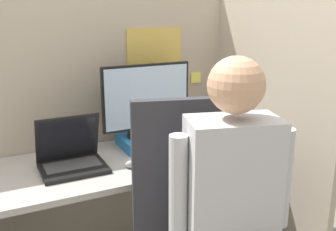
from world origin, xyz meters
name	(u,v)px	position (x,y,z in m)	size (l,w,h in m)	color
cubicle_panel_back	(108,126)	(0.00, 0.62, 0.79)	(1.99, 0.05, 1.56)	tan
cubicle_panel_right	(254,127)	(0.77, 0.24, 0.78)	(0.04, 1.22, 1.56)	tan
desk	(129,187)	(0.00, 0.30, 0.53)	(1.49, 0.60, 0.70)	#9E9993
paper_box	(147,141)	(0.17, 0.43, 0.73)	(0.31, 0.24, 0.06)	#236BAD
monitor	(147,101)	(0.17, 0.43, 0.96)	(0.51, 0.23, 0.40)	black
laptop	(72,158)	(-0.29, 0.30, 0.75)	(0.31, 0.25, 0.26)	black
mouse	(132,164)	(-0.02, 0.17, 0.72)	(0.07, 0.04, 0.04)	gray
stapler	(237,140)	(0.64, 0.22, 0.73)	(0.04, 0.14, 0.06)	#2D2D33
carrot_toy	(200,157)	(0.31, 0.09, 0.73)	(0.05, 0.15, 0.05)	orange
person	(242,204)	(0.17, -0.45, 0.77)	(0.46, 0.47, 1.31)	brown
coffee_mug	(199,131)	(0.49, 0.40, 0.76)	(0.08, 0.08, 0.11)	#A3332D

